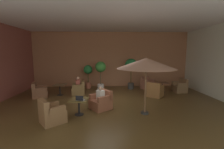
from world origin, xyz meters
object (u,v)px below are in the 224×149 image
Objects in this scene: open_laptop at (80,99)px; cafe_table_front_right at (60,87)px; patron_blue_shirt at (78,83)px; patron_by_window at (100,94)px; armchair_front_left_north at (51,114)px; cafe_table_front_left at (79,103)px; armchair_front_right_north at (79,89)px; armchair_mid_center_south at (180,87)px; armchair_front_left_east at (101,102)px; cafe_table_mid_center at (162,85)px; armchair_mid_center_east at (155,91)px; patio_umbrella_tall_red at (146,64)px; potted_tree_mid_right at (88,73)px; armchair_front_right_east at (39,92)px; iced_drink_cup at (82,98)px; armchair_mid_center_north at (148,84)px; potted_tree_mid_left at (101,71)px; potted_tree_left_corner at (131,67)px.

cafe_table_front_right is at bearing 119.47° from open_laptop.
patron_by_window is (1.48, -2.53, -0.04)m from patron_blue_shirt.
cafe_table_front_left is at bearing 39.36° from armchair_front_left_north.
patron_by_window reaches higher than armchair_front_right_north.
armchair_front_left_east is at bearing -150.19° from armchair_mid_center_south.
cafe_table_front_left is at bearing -143.69° from cafe_table_mid_center.
open_laptop is (-5.75, -3.63, 0.38)m from armchair_mid_center_south.
patron_blue_shirt is (-5.28, -0.24, 0.23)m from cafe_table_mid_center.
cafe_table_front_right is 0.84× the size of armchair_mid_center_south.
patio_umbrella_tall_red is (-1.21, -2.46, 1.74)m from armchair_mid_center_east.
patio_umbrella_tall_red is (1.81, -0.63, 1.76)m from armchair_front_left_east.
cafe_table_front_left is at bearing -87.39° from potted_tree_mid_right.
patron_by_window is at bearing -28.95° from armchair_front_right_east.
cafe_table_front_right is 3.52m from iced_drink_cup.
armchair_mid_center_north reaches higher than armchair_front_left_east.
potted_tree_mid_right is at bearing 121.38° from patio_umbrella_tall_red.
cafe_table_front_right is 5.60m from armchair_mid_center_east.
armchair_mid_center_south is 5.00m from patio_umbrella_tall_red.
armchair_front_left_east is 1.29× the size of armchair_mid_center_south.
armchair_front_left_east is at bearing 38.25° from armchair_front_left_north.
armchair_front_right_north is 1.89m from potted_tree_mid_left.
patron_by_window reaches higher than armchair_mid_center_south.
armchair_front_left_east is at bearing -129.64° from armchair_mid_center_north.
patron_by_window is at bearing -117.05° from potted_tree_left_corner.
armchair_mid_center_north reaches higher than cafe_table_front_right.
patron_by_window is (-0.03, -0.03, 0.36)m from armchair_front_left_east.
armchair_mid_center_east is 3.71m from potted_tree_mid_left.
iced_drink_cup is (-3.80, -4.40, 0.37)m from armchair_mid_center_north.
armchair_mid_center_north is at bearing 4.97° from potted_tree_mid_left.
potted_tree_mid_right is (-3.01, 0.32, -0.39)m from potted_tree_left_corner.
armchair_mid_center_south is (6.43, 0.33, 0.01)m from armchair_front_right_north.
armchair_mid_center_north reaches higher than armchair_mid_center_east.
potted_tree_left_corner reaches higher than armchair_front_right_north.
armchair_front_right_east is 3.42m from potted_tree_mid_right.
iced_drink_cup is at bearing -136.60° from armchair_front_left_east.
iced_drink_cup is (2.87, -2.63, 0.39)m from armchair_front_right_east.
potted_tree_left_corner is at bearing 9.95° from potted_tree_mid_left.
potted_tree_mid_right is (0.38, 1.61, 0.82)m from armchair_front_right_north.
patron_by_window is at bearing -148.76° from armchair_mid_center_east.
armchair_front_left_east is 0.57× the size of potted_tree_mid_left.
armchair_front_left_east is at bearing 160.68° from patio_umbrella_tall_red.
patio_umbrella_tall_red is 1.41× the size of potted_tree_mid_right.
armchair_front_right_north is 3.30m from iced_drink_cup.
armchair_mid_center_north is at bearing 49.17° from iced_drink_cup.
cafe_table_mid_center is 5.78m from open_laptop.
armchair_mid_center_south is at bearing -11.99° from potted_tree_mid_right.
patron_blue_shirt is (-1.34, -0.93, -0.61)m from potted_tree_mid_left.
potted_tree_mid_right is (-6.04, 1.28, 0.81)m from armchair_mid_center_south.
open_laptop is (-0.76, -0.77, 0.02)m from patron_by_window.
potted_tree_left_corner is 3.76m from patron_blue_shirt.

